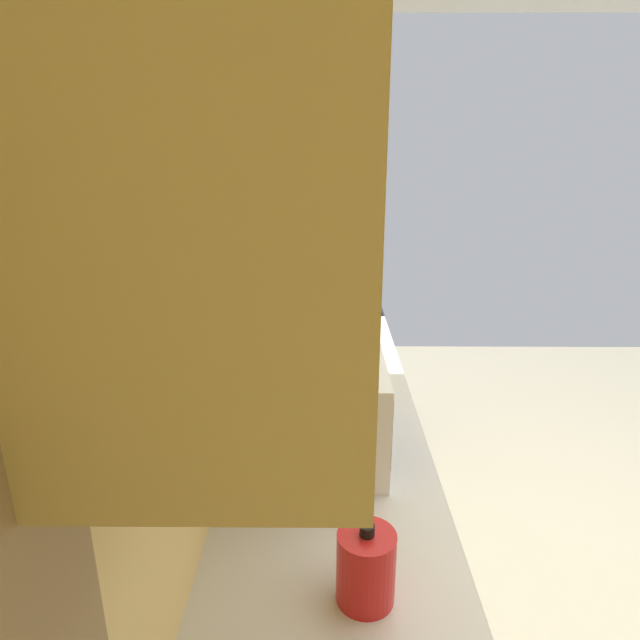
# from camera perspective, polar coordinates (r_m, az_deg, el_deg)

# --- Properties ---
(ground_plane) EXTENTS (6.29, 6.29, 0.00)m
(ground_plane) POSITION_cam_1_polar(r_m,az_deg,el_deg) (2.83, 29.19, -26.23)
(ground_plane) COLOR gray
(wall_back) EXTENTS (4.05, 0.12, 2.62)m
(wall_back) POSITION_cam_1_polar(r_m,az_deg,el_deg) (1.85, -10.77, -0.03)
(wall_back) COLOR #F0CB78
(wall_back) RESTS_ON ground_plane
(counter_run) EXTENTS (3.21, 0.66, 0.92)m
(counter_run) POSITION_cam_1_polar(r_m,az_deg,el_deg) (1.97, 0.89, -27.88)
(counter_run) COLOR tan
(counter_run) RESTS_ON ground_plane
(upper_cabinets) EXTENTS (1.91, 0.34, 0.56)m
(upper_cabinets) POSITION_cam_1_polar(r_m,az_deg,el_deg) (1.37, -5.05, 16.15)
(upper_cabinets) COLOR tan
(oven_range) EXTENTS (0.64, 0.66, 1.10)m
(oven_range) POSITION_cam_1_polar(r_m,az_deg,el_deg) (3.57, 0.83, -4.81)
(oven_range) COLOR black
(oven_range) RESTS_ON ground_plane
(microwave) EXTENTS (0.52, 0.39, 0.32)m
(microwave) POSITION_cam_1_polar(r_m,az_deg,el_deg) (1.75, 0.37, -8.72)
(microwave) COLOR white
(microwave) RESTS_ON counter_run
(bowl) EXTENTS (0.16, 0.16, 0.04)m
(bowl) POSITION_cam_1_polar(r_m,az_deg,el_deg) (2.41, 2.64, -4.58)
(bowl) COLOR silver
(bowl) RESTS_ON counter_run
(kettle) EXTENTS (0.18, 0.13, 0.19)m
(kettle) POSITION_cam_1_polar(r_m,az_deg,el_deg) (1.29, 4.85, -24.41)
(kettle) COLOR red
(kettle) RESTS_ON counter_run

